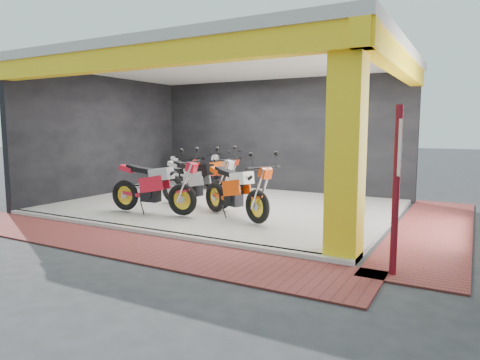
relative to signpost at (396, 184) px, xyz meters
name	(u,v)px	position (x,y,z in m)	size (l,w,h in m)	color
ground	(178,224)	(-4.55, 1.18, -1.27)	(80.00, 80.00, 0.00)	#2D2D30
showroom_floor	(226,206)	(-4.55, 3.18, -1.22)	(8.00, 6.00, 0.10)	white
showroom_ceiling	(225,62)	(-4.55, 3.18, 2.33)	(8.40, 6.40, 0.20)	beige
back_wall	(277,137)	(-4.55, 6.28, 0.48)	(8.20, 0.20, 3.50)	black
left_wall	(106,137)	(-8.65, 3.18, 0.48)	(0.20, 6.20, 3.50)	black
corner_column	(346,146)	(-0.80, 0.43, 0.48)	(0.50, 0.50, 3.50)	yellow
header_beam_front	(141,57)	(-4.55, 0.18, 2.03)	(8.40, 0.30, 0.40)	yellow
header_beam_right	(398,63)	(-0.55, 3.18, 2.03)	(0.30, 6.40, 0.40)	yellow
floor_kerb	(145,231)	(-4.55, 0.16, -1.22)	(8.00, 0.20, 0.10)	white
paver_front	(115,243)	(-4.55, -0.62, -1.25)	(9.00, 1.40, 0.03)	maroon
paver_right	(433,229)	(0.25, 3.18, -1.25)	(1.40, 7.00, 0.03)	maroon
signpost	(396,184)	(0.00, 0.00, 0.00)	(0.12, 0.31, 2.32)	maroon
moto_hero	(257,190)	(-2.83, 1.52, -0.47)	(2.29, 0.85, 1.40)	#E94409
moto_row_a	(182,184)	(-4.61, 1.44, -0.45)	(2.35, 0.87, 1.44)	red
moto_row_b	(220,180)	(-4.27, 2.45, -0.45)	(2.36, 0.87, 1.44)	#9FA2A7
moto_row_c	(230,172)	(-5.57, 5.12, -0.56)	(2.01, 0.74, 1.23)	#B22513
moto_row_d	(210,168)	(-6.55, 5.51, -0.52)	(2.13, 0.79, 1.30)	#B5B7BD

